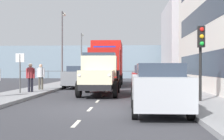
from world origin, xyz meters
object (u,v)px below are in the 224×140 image
object	(u,v)px
car_silver_kerbside_near	(158,87)
lamp_post_promenade	(62,41)
car_grey_oppositeside_0	(78,77)
traffic_light_near	(201,47)
truck_vintage_cream	(99,75)
car_red_kerbside_1	(147,80)
lamp_post_far	(82,51)
pedestrian_near_railing	(41,75)
pedestrian_in_dark_coat	(30,75)
street_sign	(20,66)
lorry_cargo_red	(107,62)

from	to	relation	value
car_silver_kerbside_near	lamp_post_promenade	size ratio (longest dim) A/B	0.66
car_grey_oppositeside_0	traffic_light_near	world-z (taller)	traffic_light_near
truck_vintage_cream	traffic_light_near	size ratio (longest dim) A/B	1.76
truck_vintage_cream	car_red_kerbside_1	xyz separation A→B (m)	(-2.70, 0.28, -0.29)
lamp_post_far	car_silver_kerbside_near	bearing A→B (deg)	104.35
lamp_post_promenade	lamp_post_far	xyz separation A→B (m)	(0.35, -12.90, -0.23)
pedestrian_near_railing	lamp_post_promenade	xyz separation A→B (m)	(0.20, -7.17, 2.90)
pedestrian_in_dark_coat	lamp_post_far	bearing A→B (deg)	-88.57
car_grey_oppositeside_0	street_sign	bearing A→B (deg)	71.72
traffic_light_near	pedestrian_in_dark_coat	bearing A→B (deg)	-25.88
truck_vintage_cream	street_sign	bearing A→B (deg)	4.11
car_red_kerbside_1	traffic_light_near	world-z (taller)	traffic_light_near
traffic_light_near	lamp_post_promenade	bearing A→B (deg)	-56.08
truck_vintage_cream	car_grey_oppositeside_0	xyz separation A→B (m)	(2.30, -6.31, -0.28)
car_silver_kerbside_near	pedestrian_near_railing	xyz separation A→B (m)	(6.84, -8.82, 0.24)
lamp_post_promenade	car_grey_oppositeside_0	bearing A→B (deg)	121.64
pedestrian_near_railing	traffic_light_near	world-z (taller)	traffic_light_near
car_silver_kerbside_near	car_grey_oppositeside_0	distance (m)	13.63
car_silver_kerbside_near	lamp_post_far	size ratio (longest dim) A/B	0.70
traffic_light_near	street_sign	size ratio (longest dim) A/B	1.42
car_red_kerbside_1	car_grey_oppositeside_0	xyz separation A→B (m)	(5.00, -6.60, 0.00)
lamp_post_promenade	street_sign	bearing A→B (deg)	89.12
truck_vintage_cream	traffic_light_near	bearing A→B (deg)	140.61
car_silver_kerbside_near	lamp_post_far	bearing A→B (deg)	-75.65
car_grey_oppositeside_0	lamp_post_promenade	distance (m)	5.00
lamp_post_promenade	pedestrian_in_dark_coat	bearing A→B (deg)	91.24
lamp_post_promenade	car_red_kerbside_1	bearing A→B (deg)	125.41
lorry_cargo_red	traffic_light_near	world-z (taller)	lorry_cargo_red
lorry_cargo_red	lamp_post_far	bearing A→B (deg)	-71.37
lamp_post_far	street_sign	world-z (taller)	lamp_post_far
lamp_post_far	car_red_kerbside_1	bearing A→B (deg)	107.96
car_grey_oppositeside_0	street_sign	xyz separation A→B (m)	(2.19, 6.63, 0.79)
car_grey_oppositeside_0	pedestrian_near_railing	size ratio (longest dim) A/B	2.77
pedestrian_near_railing	traffic_light_near	xyz separation A→B (m)	(-8.90, 6.35, 1.33)
lamp_post_promenade	car_silver_kerbside_near	bearing A→B (deg)	113.76
car_red_kerbside_1	street_sign	bearing A→B (deg)	0.31
lamp_post_promenade	pedestrian_near_railing	bearing A→B (deg)	91.56
pedestrian_near_railing	lamp_post_far	world-z (taller)	lamp_post_far
truck_vintage_cream	lamp_post_far	xyz separation A→B (m)	(4.69, -22.52, 2.63)
pedestrian_in_dark_coat	pedestrian_near_railing	world-z (taller)	same
traffic_light_near	lorry_cargo_red	bearing A→B (deg)	-69.32
truck_vintage_cream	pedestrian_near_railing	bearing A→B (deg)	-30.55
pedestrian_near_railing	lamp_post_far	distance (m)	20.26
car_red_kerbside_1	lamp_post_promenade	world-z (taller)	lamp_post_promenade
traffic_light_near	car_red_kerbside_1	bearing A→B (deg)	-60.44
car_grey_oppositeside_0	car_red_kerbside_1	bearing A→B (deg)	127.17
truck_vintage_cream	street_sign	xyz separation A→B (m)	(4.49, 0.32, 0.50)
car_red_kerbside_1	street_sign	xyz separation A→B (m)	(7.19, 0.04, 0.79)
car_silver_kerbside_near	traffic_light_near	bearing A→B (deg)	-129.70
car_silver_kerbside_near	pedestrian_near_railing	distance (m)	11.17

